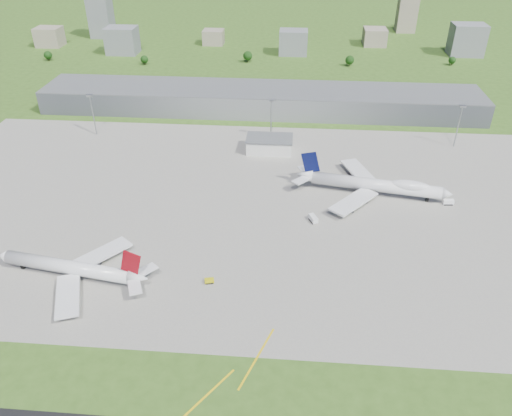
# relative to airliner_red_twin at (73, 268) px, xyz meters

# --- Properties ---
(ground) EXTENTS (1400.00, 1400.00, 0.00)m
(ground) POSITION_rel_airliner_red_twin_xyz_m (59.84, 170.73, -4.79)
(ground) COLOR #35571B
(ground) RESTS_ON ground
(apron) EXTENTS (360.00, 190.00, 0.08)m
(apron) POSITION_rel_airliner_red_twin_xyz_m (69.84, 60.73, -4.75)
(apron) COLOR gray
(apron) RESTS_ON ground
(terminal) EXTENTS (300.00, 42.00, 15.00)m
(terminal) POSITION_rel_airliner_red_twin_xyz_m (59.84, 185.73, 2.71)
(terminal) COLOR slate
(terminal) RESTS_ON ground
(ops_building) EXTENTS (26.00, 16.00, 8.00)m
(ops_building) POSITION_rel_airliner_red_twin_xyz_m (69.84, 120.73, -0.79)
(ops_building) COLOR silver
(ops_building) RESTS_ON ground
(mast_west) EXTENTS (3.50, 2.00, 25.90)m
(mast_west) POSITION_rel_airliner_red_twin_xyz_m (-40.16, 135.73, 12.92)
(mast_west) COLOR gray
(mast_west) RESTS_ON ground
(mast_center) EXTENTS (3.50, 2.00, 25.90)m
(mast_center) POSITION_rel_airliner_red_twin_xyz_m (69.84, 135.73, 12.92)
(mast_center) COLOR gray
(mast_center) RESTS_ON ground
(mast_east) EXTENTS (3.50, 2.00, 25.90)m
(mast_east) POSITION_rel_airliner_red_twin_xyz_m (179.84, 135.73, 12.92)
(mast_east) COLOR gray
(mast_east) RESTS_ON ground
(airliner_red_twin) EXTENTS (65.32, 50.39, 17.97)m
(airliner_red_twin) POSITION_rel_airliner_red_twin_xyz_m (0.00, 0.00, 0.00)
(airliner_red_twin) COLOR white
(airliner_red_twin) RESTS_ON ground
(airliner_blue_quad) EXTENTS (76.51, 59.33, 20.06)m
(airliner_blue_quad) POSITION_rel_airliner_red_twin_xyz_m (125.50, 74.62, 0.79)
(airliner_blue_quad) COLOR white
(airliner_blue_quad) RESTS_ON ground
(tug_yellow) EXTENTS (4.01, 2.86, 1.80)m
(tug_yellow) POSITION_rel_airliner_red_twin_xyz_m (53.33, 1.25, -3.85)
(tug_yellow) COLOR #C4BB0B
(tug_yellow) RESTS_ON ground
(van_white_near) EXTENTS (4.67, 6.26, 2.87)m
(van_white_near) POSITION_rel_airliner_red_twin_xyz_m (94.39, 47.76, -3.35)
(van_white_near) COLOR white
(van_white_near) RESTS_ON ground
(van_white_far) EXTENTS (5.17, 2.75, 2.58)m
(van_white_far) POSITION_rel_airliner_red_twin_xyz_m (160.33, 68.02, -3.48)
(van_white_far) COLOR white
(van_white_far) RESTS_ON ground
(bldg_far_w) EXTENTS (24.00, 20.00, 18.00)m
(bldg_far_w) POSITION_rel_airliner_red_twin_xyz_m (-160.16, 340.73, 4.21)
(bldg_far_w) COLOR gray
(bldg_far_w) RESTS_ON ground
(bldg_w) EXTENTS (28.00, 22.00, 24.00)m
(bldg_w) POSITION_rel_airliner_red_twin_xyz_m (-80.16, 320.73, 7.21)
(bldg_w) COLOR slate
(bldg_w) RESTS_ON ground
(bldg_cw) EXTENTS (20.00, 18.00, 14.00)m
(bldg_cw) POSITION_rel_airliner_red_twin_xyz_m (-0.16, 360.73, 2.21)
(bldg_cw) COLOR gray
(bldg_cw) RESTS_ON ground
(bldg_c) EXTENTS (26.00, 20.00, 22.00)m
(bldg_c) POSITION_rel_airliner_red_twin_xyz_m (79.84, 330.73, 6.21)
(bldg_c) COLOR slate
(bldg_c) RESTS_ON ground
(bldg_ce) EXTENTS (22.00, 24.00, 16.00)m
(bldg_ce) POSITION_rel_airliner_red_twin_xyz_m (159.84, 370.73, 3.21)
(bldg_ce) COLOR gray
(bldg_ce) RESTS_ON ground
(bldg_e) EXTENTS (30.00, 22.00, 28.00)m
(bldg_e) POSITION_rel_airliner_red_twin_xyz_m (239.84, 340.73, 9.21)
(bldg_e) COLOR slate
(bldg_e) RESTS_ON ground
(bldg_tall_w) EXTENTS (22.00, 20.00, 44.00)m
(bldg_tall_w) POSITION_rel_airliner_red_twin_xyz_m (-120.16, 380.73, 17.21)
(bldg_tall_w) COLOR slate
(bldg_tall_w) RESTS_ON ground
(bldg_tall_e) EXTENTS (20.00, 18.00, 36.00)m
(bldg_tall_e) POSITION_rel_airliner_red_twin_xyz_m (199.84, 430.73, 13.21)
(bldg_tall_e) COLOR gray
(bldg_tall_e) RESTS_ON ground
(tree_far_w) EXTENTS (7.20, 7.20, 8.80)m
(tree_far_w) POSITION_rel_airliner_red_twin_xyz_m (-140.16, 290.73, 0.40)
(tree_far_w) COLOR #382314
(tree_far_w) RESTS_ON ground
(tree_w) EXTENTS (6.75, 6.75, 8.25)m
(tree_w) POSITION_rel_airliner_red_twin_xyz_m (-50.16, 285.73, 0.07)
(tree_w) COLOR #382314
(tree_w) RESTS_ON ground
(tree_c) EXTENTS (8.10, 8.10, 9.90)m
(tree_c) POSITION_rel_airliner_red_twin_xyz_m (39.84, 300.73, 1.05)
(tree_c) COLOR #382314
(tree_c) RESTS_ON ground
(tree_e) EXTENTS (7.65, 7.65, 9.35)m
(tree_e) POSITION_rel_airliner_red_twin_xyz_m (129.84, 295.73, 0.72)
(tree_e) COLOR #382314
(tree_e) RESTS_ON ground
(tree_far_e) EXTENTS (6.30, 6.30, 7.70)m
(tree_far_e) POSITION_rel_airliner_red_twin_xyz_m (219.84, 305.73, -0.25)
(tree_far_e) COLOR #382314
(tree_far_e) RESTS_ON ground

